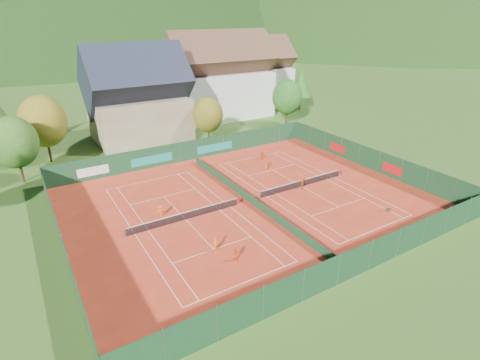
% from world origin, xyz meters
% --- Properties ---
extents(ground, '(600.00, 600.00, 0.00)m').
position_xyz_m(ground, '(0.00, 0.00, -0.02)').
color(ground, '#2F531A').
rests_on(ground, ground).
extents(clay_pad, '(40.00, 32.00, 0.01)m').
position_xyz_m(clay_pad, '(0.00, 0.00, 0.01)').
color(clay_pad, '#B8311B').
rests_on(clay_pad, ground).
extents(court_markings_left, '(11.03, 23.83, 0.00)m').
position_xyz_m(court_markings_left, '(-8.00, 0.00, 0.01)').
color(court_markings_left, white).
rests_on(court_markings_left, ground).
extents(court_markings_right, '(11.03, 23.83, 0.00)m').
position_xyz_m(court_markings_right, '(8.00, 0.00, 0.01)').
color(court_markings_right, white).
rests_on(court_markings_right, ground).
extents(tennis_net_left, '(13.30, 0.10, 1.02)m').
position_xyz_m(tennis_net_left, '(-7.85, 0.00, 0.51)').
color(tennis_net_left, '#59595B').
rests_on(tennis_net_left, ground).
extents(tennis_net_right, '(13.30, 0.10, 1.02)m').
position_xyz_m(tennis_net_right, '(8.15, 0.00, 0.51)').
color(tennis_net_right, '#59595B').
rests_on(tennis_net_right, ground).
extents(court_divider, '(0.03, 28.80, 1.00)m').
position_xyz_m(court_divider, '(0.00, 0.00, 0.50)').
color(court_divider, '#143920').
rests_on(court_divider, ground).
extents(fence_north, '(40.00, 0.10, 3.00)m').
position_xyz_m(fence_north, '(-0.46, 15.99, 1.47)').
color(fence_north, '#153C20').
rests_on(fence_north, ground).
extents(fence_south, '(40.00, 0.04, 3.00)m').
position_xyz_m(fence_south, '(0.00, -16.00, 1.50)').
color(fence_south, '#13341B').
rests_on(fence_south, ground).
extents(fence_west, '(0.04, 32.00, 3.00)m').
position_xyz_m(fence_west, '(-20.00, 0.00, 1.50)').
color(fence_west, '#14371C').
rests_on(fence_west, ground).
extents(fence_east, '(0.09, 32.00, 3.00)m').
position_xyz_m(fence_east, '(20.00, 0.05, 1.48)').
color(fence_east, '#13361B').
rests_on(fence_east, ground).
extents(chalet, '(16.20, 12.00, 16.00)m').
position_xyz_m(chalet, '(-3.00, 30.00, 6.62)').
color(chalet, tan).
rests_on(chalet, ground).
extents(hotel_block_a, '(21.60, 11.00, 17.25)m').
position_xyz_m(hotel_block_a, '(16.00, 36.00, 7.38)').
color(hotel_block_a, silver).
rests_on(hotel_block_a, ground).
extents(hotel_block_b, '(17.28, 10.00, 15.50)m').
position_xyz_m(hotel_block_b, '(30.00, 44.00, 6.62)').
color(hotel_block_b, silver).
rests_on(hotel_block_b, ground).
extents(tree_west_front, '(5.72, 5.72, 8.69)m').
position_xyz_m(tree_west_front, '(-22.00, 20.00, 5.39)').
color(tree_west_front, '#412817').
rests_on(tree_west_front, ground).
extents(tree_west_mid, '(6.44, 6.44, 9.78)m').
position_xyz_m(tree_west_mid, '(-18.00, 26.00, 6.07)').
color(tree_west_mid, '#483219').
rests_on(tree_west_mid, ground).
extents(tree_center, '(5.01, 5.01, 7.60)m').
position_xyz_m(tree_center, '(6.00, 22.00, 4.72)').
color(tree_center, '#4A311A').
rests_on(tree_center, ground).
extents(tree_east_front, '(5.72, 5.72, 8.69)m').
position_xyz_m(tree_east_front, '(24.00, 24.00, 5.39)').
color(tree_east_front, '#472C19').
rests_on(tree_east_front, ground).
extents(tree_east_mid, '(5.04, 5.04, 9.00)m').
position_xyz_m(tree_east_mid, '(34.00, 32.00, 6.06)').
color(tree_east_mid, '#452D18').
rests_on(tree_east_mid, ground).
extents(tree_east_back, '(7.15, 7.15, 10.86)m').
position_xyz_m(tree_east_back, '(26.00, 40.00, 6.74)').
color(tree_east_back, '#4D311B').
rests_on(tree_east_back, ground).
extents(mountain_backdrop, '(820.00, 530.00, 242.00)m').
position_xyz_m(mountain_backdrop, '(28.54, 233.48, -39.64)').
color(mountain_backdrop, black).
rests_on(mountain_backdrop, ground).
extents(ball_hopper, '(0.34, 0.34, 0.80)m').
position_xyz_m(ball_hopper, '(11.37, -10.41, 0.56)').
color(ball_hopper, slate).
rests_on(ball_hopper, ground).
extents(loose_ball_0, '(0.07, 0.07, 0.07)m').
position_xyz_m(loose_ball_0, '(-7.72, -7.96, 0.03)').
color(loose_ball_0, '#CCD833').
rests_on(loose_ball_0, ground).
extents(loose_ball_1, '(0.07, 0.07, 0.07)m').
position_xyz_m(loose_ball_1, '(4.11, -10.83, 0.03)').
color(loose_ball_1, '#CCD833').
rests_on(loose_ball_1, ground).
extents(loose_ball_2, '(0.07, 0.07, 0.07)m').
position_xyz_m(loose_ball_2, '(0.75, 6.73, 0.03)').
color(loose_ball_2, '#CCD833').
rests_on(loose_ball_2, ground).
extents(player_left_near, '(0.64, 0.53, 1.52)m').
position_xyz_m(player_left_near, '(-7.98, -6.79, 0.76)').
color(player_left_near, orange).
rests_on(player_left_near, ground).
extents(player_left_mid, '(0.86, 0.83, 1.40)m').
position_xyz_m(player_left_mid, '(-7.22, -9.12, 0.70)').
color(player_left_mid, '#EE5515').
rests_on(player_left_mid, ground).
extents(player_left_far, '(1.00, 0.70, 1.42)m').
position_xyz_m(player_left_far, '(-10.01, 1.97, 0.71)').
color(player_left_far, '#F65E15').
rests_on(player_left_far, ground).
extents(player_right_near, '(0.88, 0.89, 1.51)m').
position_xyz_m(player_right_near, '(7.54, -0.62, 0.75)').
color(player_right_near, '#CF5C12').
rests_on(player_right_near, ground).
extents(player_right_far_a, '(0.84, 0.77, 1.44)m').
position_xyz_m(player_right_far_a, '(7.37, 7.02, 0.72)').
color(player_right_far_a, '#EC4E14').
rests_on(player_right_far_a, ground).
extents(player_right_far_b, '(1.28, 0.75, 1.32)m').
position_xyz_m(player_right_far_b, '(8.96, 10.42, 0.66)').
color(player_right_far_b, orange).
rests_on(player_right_far_b, ground).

